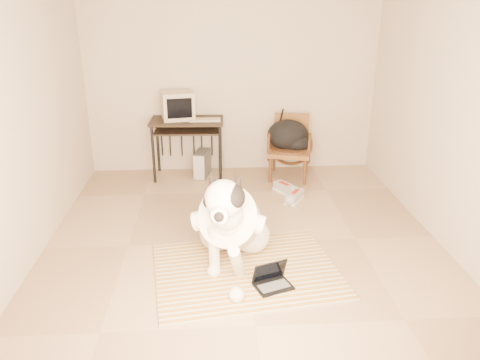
{
  "coord_description": "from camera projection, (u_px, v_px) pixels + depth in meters",
  "views": [
    {
      "loc": [
        -0.3,
        -4.22,
        2.35
      ],
      "look_at": [
        -0.05,
        -0.24,
        0.78
      ],
      "focal_mm": 35.0,
      "sensor_mm": 36.0,
      "label": 1
    }
  ],
  "objects": [
    {
      "name": "floor",
      "position": [
        243.0,
        242.0,
        4.8
      ],
      "size": [
        4.5,
        4.5,
        0.0
      ],
      "primitive_type": "plane",
      "color": "tan",
      "rests_on": "ground"
    },
    {
      "name": "wall_back",
      "position": [
        232.0,
        75.0,
        6.39
      ],
      "size": [
        4.5,
        0.0,
        4.5
      ],
      "primitive_type": "plane",
      "rotation": [
        1.57,
        0.0,
        0.0
      ],
      "color": "#C1B19E",
      "rests_on": "floor"
    },
    {
      "name": "wall_front",
      "position": [
        278.0,
        223.0,
        2.21
      ],
      "size": [
        4.5,
        0.0,
        4.5
      ],
      "primitive_type": "plane",
      "rotation": [
        -1.57,
        0.0,
        0.0
      ],
      "color": "#C1B19E",
      "rests_on": "floor"
    },
    {
      "name": "wall_left",
      "position": [
        21.0,
        116.0,
        4.18
      ],
      "size": [
        0.0,
        4.5,
        4.5
      ],
      "primitive_type": "plane",
      "rotation": [
        1.57,
        0.0,
        1.57
      ],
      "color": "#C1B19E",
      "rests_on": "floor"
    },
    {
      "name": "wall_right",
      "position": [
        454.0,
        110.0,
        4.42
      ],
      "size": [
        0.0,
        4.5,
        4.5
      ],
      "primitive_type": "plane",
      "rotation": [
        1.57,
        0.0,
        -1.57
      ],
      "color": "#C1B19E",
      "rests_on": "floor"
    },
    {
      "name": "rug",
      "position": [
        247.0,
        271.0,
        4.28
      ],
      "size": [
        1.8,
        1.48,
        0.02
      ],
      "color": "#BB701D",
      "rests_on": "floor"
    },
    {
      "name": "dog",
      "position": [
        231.0,
        222.0,
        4.3
      ],
      "size": [
        0.71,
        1.46,
        1.04
      ],
      "color": "white",
      "rests_on": "rug"
    },
    {
      "name": "laptop",
      "position": [
        272.0,
        280.0,
        4.03
      ],
      "size": [
        0.37,
        0.32,
        0.22
      ],
      "color": "black",
      "rests_on": "rug"
    },
    {
      "name": "computer_desk",
      "position": [
        187.0,
        128.0,
        6.3
      ],
      "size": [
        0.99,
        0.57,
        0.81
      ],
      "color": "black",
      "rests_on": "floor"
    },
    {
      "name": "crt_monitor",
      "position": [
        178.0,
        105.0,
        6.26
      ],
      "size": [
        0.48,
        0.46,
        0.37
      ],
      "color": "#B4A58D",
      "rests_on": "computer_desk"
    },
    {
      "name": "desk_keyboard",
      "position": [
        205.0,
        120.0,
        6.21
      ],
      "size": [
        0.41,
        0.16,
        0.03
      ],
      "primitive_type": "cube",
      "rotation": [
        0.0,
        0.0,
        -0.02
      ],
      "color": "#B4A58D",
      "rests_on": "computer_desk"
    },
    {
      "name": "pc_tower",
      "position": [
        202.0,
        164.0,
        6.52
      ],
      "size": [
        0.24,
        0.41,
        0.36
      ],
      "color": "#515153",
      "rests_on": "floor"
    },
    {
      "name": "rattan_chair",
      "position": [
        290.0,
        147.0,
        6.42
      ],
      "size": [
        0.67,
        0.66,
        0.85
      ],
      "color": "brown",
      "rests_on": "floor"
    },
    {
      "name": "backpack",
      "position": [
        290.0,
        136.0,
        6.36
      ],
      "size": [
        0.58,
        0.46,
        0.42
      ],
      "color": "black",
      "rests_on": "rattan_chair"
    },
    {
      "name": "sneaker_left",
      "position": [
        285.0,
        188.0,
        6.01
      ],
      "size": [
        0.29,
        0.36,
        0.12
      ],
      "color": "white",
      "rests_on": "floor"
    },
    {
      "name": "sneaker_right",
      "position": [
        295.0,
        197.0,
        5.76
      ],
      "size": [
        0.29,
        0.35,
        0.12
      ],
      "color": "white",
      "rests_on": "floor"
    }
  ]
}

